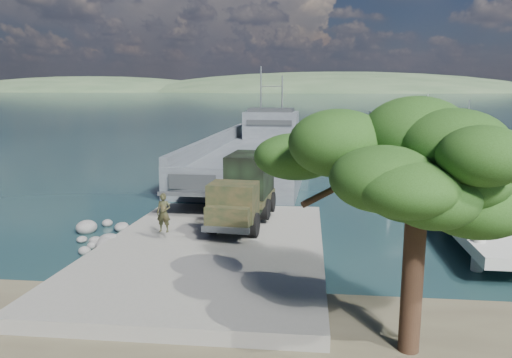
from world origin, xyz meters
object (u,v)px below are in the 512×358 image
Objects in this scene: landing_craft at (258,158)px; military_truck at (245,190)px; pier at (416,160)px; sailboat_near at (465,162)px; overhang_tree at (397,173)px; sailboat_far at (425,152)px; soldier at (164,221)px.

landing_craft is 4.70× the size of military_truck.
pier is 6.80× the size of sailboat_near.
overhang_tree reaches higher than sailboat_near.
sailboat_far is at bearing 109.32° from sailboat_near.
military_truck is 34.63m from sailboat_far.
military_truck is at bearing -83.72° from landing_craft.
military_truck is (1.43, -20.73, 1.35)m from landing_craft.
soldier is at bearing 137.34° from overhang_tree.
sailboat_near is (6.23, 7.80, -1.25)m from pier.
pier is at bearing 77.26° from overhang_tree.
pier reaches higher than military_truck.
soldier is 39.43m from sailboat_far.
sailboat_near is at bearing 70.65° from overhang_tree.
sailboat_near is at bearing 51.40° from pier.
soldier is 12.90m from overhang_tree.
military_truck is (-12.03, -15.90, 0.61)m from pier.
pier is 6.41× the size of sailboat_far.
military_truck is at bearing 51.14° from soldier.
overhang_tree is (-6.32, -27.93, 3.71)m from pier.
soldier is 0.28× the size of sailboat_near.
sailboat_near is (21.59, 27.40, -1.07)m from soldier.
landing_craft is at bearing 88.69° from soldier.
sailboat_near is (18.26, 23.71, -1.87)m from military_truck.
overhang_tree is at bearing -102.74° from pier.
landing_craft reaches higher than sailboat_near.
military_truck is at bearing 115.43° from overhang_tree.
sailboat_far reaches higher than sailboat_near.
sailboat_near is 0.89× the size of overhang_tree.
sailboat_far is at bearing 67.55° from military_truck.
sailboat_near reaches higher than military_truck.
overhang_tree is at bearing -75.36° from landing_craft.
overhang_tree is at bearing -105.70° from sailboat_far.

